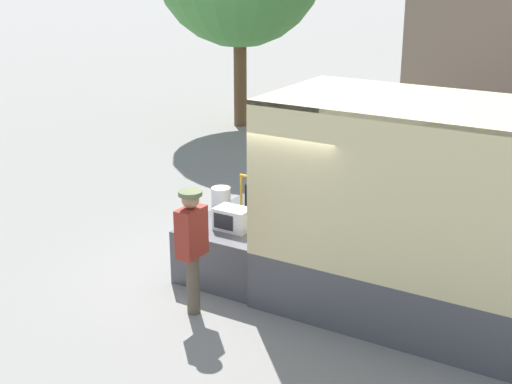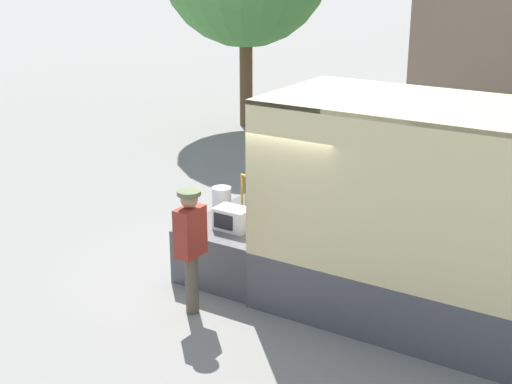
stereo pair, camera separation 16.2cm
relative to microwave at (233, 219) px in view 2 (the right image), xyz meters
name	(u,v)px [view 2 (the right image)]	position (x,y,z in m)	size (l,w,h in m)	color
ground_plane	(285,278)	(0.63, 0.46, -0.99)	(160.00, 160.00, 0.00)	gray
tailgate_deck	(247,244)	(-0.06, 0.46, -0.58)	(1.38, 2.03, 0.82)	#4C4C51
microwave	(233,219)	(0.00, 0.00, 0.00)	(0.51, 0.35, 0.33)	white
portable_generator	(267,196)	(-0.02, 0.99, 0.06)	(0.61, 0.52, 0.60)	black
orange_bucket	(222,200)	(-0.56, 0.52, 0.04)	(0.30, 0.30, 0.40)	silver
worker_person	(190,239)	(0.09, -1.13, 0.10)	(0.32, 0.44, 1.76)	brown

